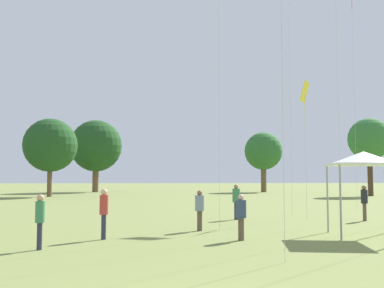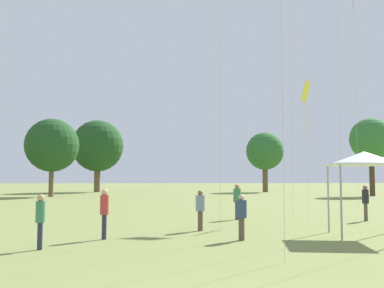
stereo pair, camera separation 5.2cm
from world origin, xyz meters
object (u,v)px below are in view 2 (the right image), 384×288
(person_standing_4, at_px, (200,207))
(distant_tree_2, at_px, (98,146))
(person_standing_2, at_px, (365,199))
(distant_tree_1, at_px, (371,140))
(distant_tree_0, at_px, (52,145))
(kite_2, at_px, (306,94))
(person_standing_3, at_px, (241,213))
(person_standing_6, at_px, (104,209))
(canopy_tent, at_px, (364,159))
(distant_tree_3, at_px, (265,151))
(person_standing_1, at_px, (40,216))
(person_standing_5, at_px, (237,199))

(person_standing_4, relative_size, distant_tree_2, 0.16)
(person_standing_2, height_order, distant_tree_2, distant_tree_2)
(distant_tree_1, bearing_deg, distant_tree_0, 178.59)
(kite_2, bearing_deg, person_standing_3, 42.34)
(person_standing_6, distance_m, distant_tree_2, 50.61)
(person_standing_3, bearing_deg, person_standing_6, 16.61)
(person_standing_3, bearing_deg, kite_2, -99.11)
(person_standing_4, bearing_deg, canopy_tent, 108.84)
(distant_tree_3, bearing_deg, kite_2, -100.68)
(person_standing_1, height_order, distant_tree_2, distant_tree_2)
(person_standing_3, bearing_deg, distant_tree_0, -43.44)
(person_standing_4, xyz_separation_m, distant_tree_1, (22.87, 31.48, 5.53))
(person_standing_4, relative_size, distant_tree_1, 0.18)
(person_standing_3, relative_size, distant_tree_3, 0.18)
(person_standing_4, bearing_deg, kite_2, 167.08)
(person_standing_1, bearing_deg, kite_2, -22.46)
(person_standing_4, xyz_separation_m, canopy_tent, (5.94, -2.23, 1.88))
(person_standing_1, xyz_separation_m, distant_tree_0, (-8.17, 36.76, 4.67))
(person_standing_2, bearing_deg, person_standing_4, 19.84)
(person_standing_3, bearing_deg, canopy_tent, -148.32)
(distant_tree_0, bearing_deg, kite_2, -54.71)
(kite_2, height_order, distant_tree_2, distant_tree_2)
(person_standing_5, bearing_deg, person_standing_3, -134.96)
(person_standing_6, xyz_separation_m, distant_tree_1, (26.49, 33.74, 5.42))
(person_standing_1, height_order, person_standing_2, person_standing_2)
(person_standing_5, relative_size, distant_tree_3, 0.21)
(person_standing_3, distance_m, kite_2, 10.69)
(person_standing_6, height_order, distant_tree_3, distant_tree_3)
(person_standing_3, relative_size, distant_tree_1, 0.18)
(person_standing_4, bearing_deg, person_standing_6, -18.70)
(person_standing_6, bearing_deg, distant_tree_1, 149.21)
(person_standing_1, distance_m, kite_2, 15.63)
(person_standing_3, relative_size, person_standing_6, 0.90)
(person_standing_4, bearing_deg, distant_tree_3, -157.40)
(distant_tree_2, height_order, distant_tree_3, distant_tree_2)
(person_standing_3, height_order, person_standing_4, person_standing_4)
(distant_tree_1, height_order, distant_tree_3, distant_tree_1)
(distant_tree_3, bearing_deg, distant_tree_2, 175.62)
(person_standing_1, distance_m, person_standing_5, 11.83)
(person_standing_3, height_order, person_standing_5, person_standing_5)
(person_standing_5, bearing_deg, distant_tree_1, 16.73)
(person_standing_4, distance_m, distant_tree_2, 49.05)
(person_standing_1, bearing_deg, distant_tree_3, 8.07)
(canopy_tent, bearing_deg, distant_tree_3, 80.62)
(person_standing_3, bearing_deg, distant_tree_3, -80.61)
(person_standing_4, distance_m, kite_2, 9.56)
(person_standing_6, relative_size, kite_2, 0.24)
(kite_2, xyz_separation_m, distant_tree_0, (-19.58, 27.67, -0.91))
(distant_tree_2, bearing_deg, distant_tree_1, -25.80)
(person_standing_3, xyz_separation_m, distant_tree_1, (21.71, 34.36, 5.56))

